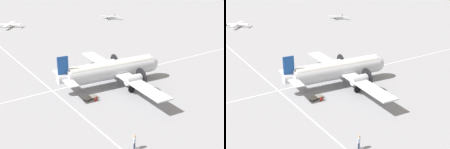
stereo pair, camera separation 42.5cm
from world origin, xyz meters
The scene contains 10 objects.
ground_plane centered at (0.00, 0.00, 0.00)m, with size 300.00×300.00×0.00m, color gray.
apron_line_eastwest centered at (0.00, 3.27, 0.00)m, with size 120.00×0.16×0.01m.
apron_line_northsouth centered at (-9.44, 0.00, 0.00)m, with size 0.16×120.00×0.01m.
airliner_main centered at (0.47, -0.05, 2.65)m, with size 18.55×25.73×6.20m.
crew_foreground centered at (-8.19, -16.30, 1.05)m, with size 0.51×0.37×1.71m.
suitcase_near_door centered at (-5.57, -3.88, 0.27)m, with size 0.38×0.19×0.58m.
suitcase_upright_spare centered at (-5.30, -3.60, 0.26)m, with size 0.43×0.12×0.56m.
baggage_cart centered at (-5.90, -2.88, 0.28)m, with size 2.44×1.44×0.56m.
light_aircraft_distant centered at (-0.44, 59.79, 0.83)m, with size 7.64×9.19×2.00m.
light_aircraft_taxiing centered at (36.71, 54.41, 0.76)m, with size 6.48×8.27×1.75m.
Camera 1 is at (-24.80, -36.24, 18.48)m, focal length 45.00 mm.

